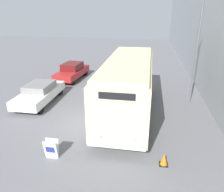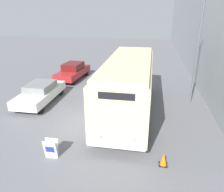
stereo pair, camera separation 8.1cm
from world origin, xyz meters
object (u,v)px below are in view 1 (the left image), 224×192
(streetlamp, at_px, (199,37))
(parked_car_near, at_px, (40,93))
(traffic_cone, at_px, (164,159))
(sign_board, at_px, (51,149))
(vintage_bus, at_px, (128,83))
(parked_car_mid, at_px, (72,71))

(streetlamp, distance_m, parked_car_near, 11.11)
(streetlamp, xyz_separation_m, traffic_cone, (-2.08, -6.97, -4.23))
(streetlamp, relative_size, traffic_cone, 12.80)
(sign_board, distance_m, streetlamp, 10.86)
(traffic_cone, bearing_deg, parked_car_near, 146.90)
(vintage_bus, height_order, sign_board, vintage_bus)
(vintage_bus, xyz_separation_m, streetlamp, (4.12, 2.09, 2.60))
(sign_board, relative_size, parked_car_near, 0.19)
(vintage_bus, distance_m, sign_board, 6.11)
(vintage_bus, xyz_separation_m, parked_car_near, (-6.20, 0.49, -1.19))
(vintage_bus, relative_size, streetlamp, 1.35)
(sign_board, bearing_deg, parked_car_mid, 105.00)
(traffic_cone, bearing_deg, streetlamp, 73.39)
(sign_board, bearing_deg, vintage_bus, 61.94)
(streetlamp, bearing_deg, parked_car_mid, 157.58)
(sign_board, relative_size, streetlamp, 0.13)
(streetlamp, relative_size, parked_car_mid, 1.52)
(sign_board, bearing_deg, traffic_cone, 4.13)
(streetlamp, distance_m, parked_car_mid, 11.42)
(vintage_bus, relative_size, sign_board, 10.70)
(streetlamp, height_order, parked_car_mid, streetlamp)
(parked_car_near, bearing_deg, traffic_cone, -33.50)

